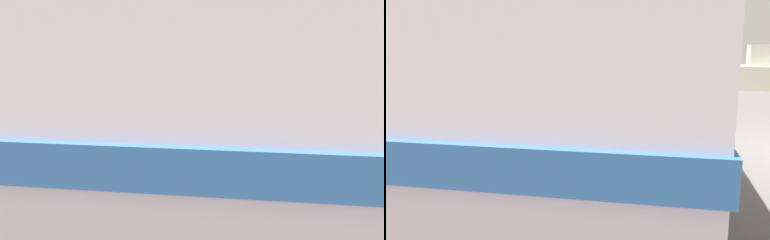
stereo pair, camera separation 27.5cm
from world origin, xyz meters
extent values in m
cube|color=#BDB69E|center=(0.00, 11.80, 0.55)|extent=(31.36, 1.80, 1.10)
sphere|color=#C2C290|center=(-12.04, 12.13, 1.69)|extent=(1.18, 1.18, 1.18)
sphere|color=beige|center=(-8.17, 11.34, 1.71)|extent=(1.23, 1.23, 1.23)
cube|color=#B8BAAD|center=(-4.08, 11.58, 1.54)|extent=(1.17, 1.15, 0.88)
cube|color=beige|center=(0.21, 12.12, 1.57)|extent=(1.03, 1.05, 0.95)
cylinder|color=black|center=(-4.93, -0.56, 0.50)|extent=(0.39, 0.99, 0.96)
cylinder|color=black|center=(-2.73, -0.31, 0.50)|extent=(0.39, 0.99, 0.96)
cylinder|color=black|center=(-4.33, -5.74, 0.50)|extent=(0.39, 0.99, 0.96)
cube|color=silver|center=(-3.53, -3.03, 1.57)|extent=(3.34, 8.62, 2.10)
cylinder|color=silver|center=(-3.53, -3.03, 2.62)|extent=(3.10, 8.26, 2.20)
cube|color=#2C5A98|center=(-3.53, -3.03, 1.63)|extent=(3.40, 8.71, 0.20)
cube|color=black|center=(-3.53, -3.03, 2.15)|extent=(3.34, 8.29, 0.64)
cube|color=silver|center=(-4.02, 1.22, 0.70)|extent=(2.28, 0.42, 0.28)
camera|label=1|loc=(-2.23, -8.71, 2.15)|focal=37.78mm
camera|label=2|loc=(-1.97, -8.63, 2.15)|focal=37.78mm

